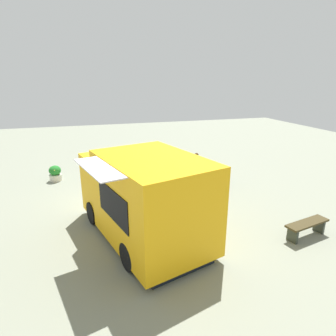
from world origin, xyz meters
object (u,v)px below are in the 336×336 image
Objects in this scene: planter_flowering_far at (217,178)px; plaza_bench at (307,226)px; planter_flowering_near at (120,169)px; food_truck at (143,197)px; person_customer at (196,163)px; planter_flowering_side at (55,173)px.

planter_flowering_far reaches higher than plaza_bench.
food_truck is at bearing 89.30° from planter_flowering_near.
planter_flowering_side is (6.98, -0.19, 0.02)m from person_customer.
person_customer is at bearing 179.51° from planter_flowering_near.
food_truck is 4.96m from plaza_bench.
planter_flowering_near is at bearing -0.49° from person_customer.
planter_flowering_side is (6.78, -3.01, -0.08)m from planter_flowering_far.
planter_flowering_side reaches higher than planter_flowering_near.
person_customer is at bearing -85.32° from plaza_bench.
planter_flowering_side is at bearing -1.55° from person_customer.
planter_flowering_near is 0.77× the size of planter_flowering_far.
planter_flowering_side is (2.99, -0.15, 0.03)m from planter_flowering_near.
food_truck is 3.39× the size of plaza_bench.
person_customer is (-4.06, -5.75, -0.93)m from food_truck.
person_customer is 0.55× the size of plaza_bench.
planter_flowering_near is at bearing -57.73° from plaza_bench.
person_customer reaches higher than planter_flowering_near.
food_truck is 8.32× the size of planter_flowering_near.
planter_flowering_near is 0.41× the size of plaza_bench.
planter_flowering_side is at bearing -44.40° from plaza_bench.
person_customer is at bearing 178.45° from planter_flowering_side.
planter_flowering_far is at bearing -79.86° from plaza_bench.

